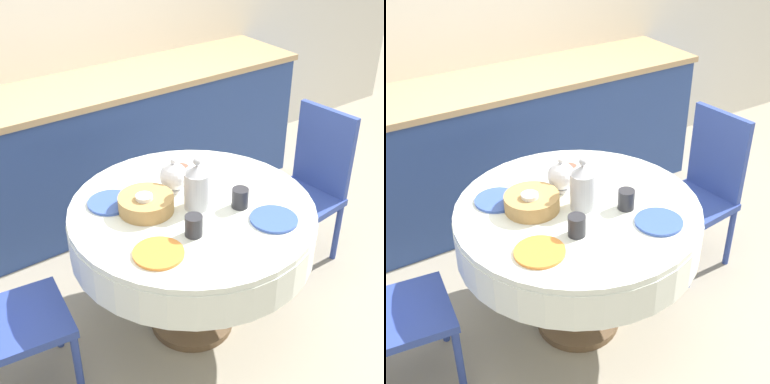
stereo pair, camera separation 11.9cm
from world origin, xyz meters
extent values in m
plane|color=#9E937F|center=(0.00, 0.00, 0.00)|extent=(12.00, 12.00, 0.00)
cube|color=silver|center=(0.00, 1.60, 1.30)|extent=(7.00, 0.05, 2.60)
cube|color=#2D4784|center=(0.00, 1.26, 0.45)|extent=(3.20, 0.60, 0.90)
cube|color=tan|center=(0.00, 1.26, 0.92)|extent=(3.24, 0.64, 0.04)
cylinder|color=brown|center=(0.00, 0.00, 0.02)|extent=(0.44, 0.44, 0.04)
cylinder|color=brown|center=(0.00, 0.00, 0.29)|extent=(0.11, 0.11, 0.50)
cylinder|color=silver|center=(0.00, 0.00, 0.63)|extent=(1.17, 1.17, 0.18)
cylinder|color=silver|center=(0.00, 0.00, 0.73)|extent=(1.16, 1.16, 0.03)
cube|color=#2D428E|center=(0.85, 0.09, 0.42)|extent=(0.44, 0.44, 0.04)
cube|color=#2D428E|center=(1.03, 0.11, 0.69)|extent=(0.08, 0.38, 0.51)
cylinder|color=#2D428E|center=(0.69, -0.10, 0.20)|extent=(0.04, 0.04, 0.40)
cylinder|color=#2D428E|center=(0.65, 0.25, 0.20)|extent=(0.04, 0.04, 0.40)
cylinder|color=#2D428E|center=(1.04, -0.07, 0.20)|extent=(0.04, 0.04, 0.40)
cylinder|color=#2D428E|center=(1.00, 0.29, 0.20)|extent=(0.04, 0.04, 0.40)
cube|color=#2D428E|center=(-0.85, 0.10, 0.42)|extent=(0.45, 0.45, 0.04)
cylinder|color=#2D428E|center=(-0.65, 0.26, 0.20)|extent=(0.04, 0.04, 0.40)
cylinder|color=#2D428E|center=(-0.69, -0.09, 0.20)|extent=(0.04, 0.04, 0.40)
cylinder|color=orange|center=(-0.32, -0.21, 0.75)|extent=(0.22, 0.22, 0.01)
cylinder|color=#28282D|center=(-0.12, -0.19, 0.79)|extent=(0.08, 0.08, 0.10)
cylinder|color=#3856AD|center=(0.23, -0.31, 0.75)|extent=(0.22, 0.22, 0.01)
cylinder|color=#28282D|center=(0.18, -0.13, 0.79)|extent=(0.08, 0.08, 0.10)
cylinder|color=#3856AD|center=(-0.30, 0.24, 0.75)|extent=(0.22, 0.22, 0.01)
cylinder|color=white|center=(-0.21, 0.08, 0.79)|extent=(0.08, 0.08, 0.10)
cylinder|color=white|center=(0.27, 0.28, 0.75)|extent=(0.22, 0.22, 0.01)
cylinder|color=#CC4C3D|center=(0.08, 0.21, 0.79)|extent=(0.08, 0.08, 0.10)
cylinder|color=#B2B2B7|center=(0.02, -0.02, 0.84)|extent=(0.12, 0.12, 0.18)
cone|color=#B2B2B7|center=(0.02, -0.02, 0.95)|extent=(0.11, 0.11, 0.04)
sphere|color=#B2B2B7|center=(0.02, -0.02, 0.99)|extent=(0.04, 0.04, 0.04)
cylinder|color=white|center=(0.01, 0.17, 0.75)|extent=(0.08, 0.08, 0.01)
sphere|color=white|center=(0.01, 0.17, 0.83)|extent=(0.14, 0.14, 0.14)
cylinder|color=white|center=(0.09, 0.17, 0.83)|extent=(0.08, 0.02, 0.05)
sphere|color=white|center=(0.01, 0.17, 0.91)|extent=(0.03, 0.03, 0.03)
cylinder|color=#AD844C|center=(-0.19, 0.10, 0.78)|extent=(0.26, 0.26, 0.08)
camera|label=1|loc=(-1.22, -1.71, 2.12)|focal=50.00mm
camera|label=2|loc=(-1.12, -1.77, 2.12)|focal=50.00mm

